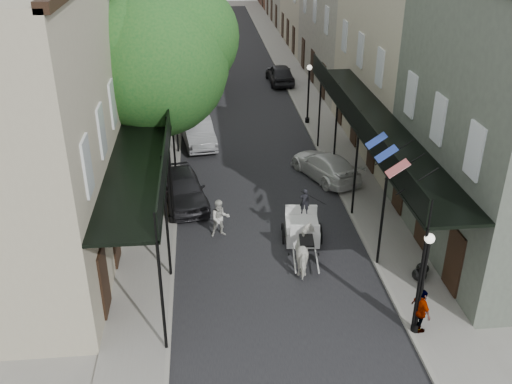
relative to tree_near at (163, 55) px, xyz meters
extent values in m
plane|color=gray|center=(4.20, -10.18, -6.49)|extent=(140.00, 140.00, 0.00)
cube|color=black|center=(4.20, 9.82, -6.48)|extent=(8.00, 90.00, 0.01)
cube|color=gray|center=(-0.80, 9.82, -6.43)|extent=(2.20, 90.00, 0.12)
cube|color=gray|center=(9.20, 9.82, -6.43)|extent=(2.20, 90.00, 0.12)
cube|color=#A79F85|center=(-4.40, 19.82, -1.24)|extent=(5.00, 80.00, 10.50)
cube|color=gray|center=(12.80, 19.82, -1.24)|extent=(5.00, 80.00, 10.50)
cube|color=black|center=(-0.80, -3.18, -2.49)|extent=(2.20, 18.00, 0.12)
cube|color=black|center=(0.25, -3.18, -1.99)|extent=(0.06, 18.00, 1.00)
cylinder|color=black|center=(0.20, -12.18, -4.37)|extent=(0.10, 0.10, 4.00)
cylinder|color=black|center=(0.20, -4.18, -4.37)|extent=(0.10, 0.10, 4.00)
cylinder|color=black|center=(0.20, 3.82, -4.37)|extent=(0.10, 0.10, 4.00)
cube|color=black|center=(9.20, -3.18, -2.49)|extent=(2.20, 18.00, 0.12)
cube|color=black|center=(8.15, -3.18, -1.99)|extent=(0.06, 18.00, 1.00)
cylinder|color=black|center=(8.20, -12.18, -4.37)|extent=(0.10, 0.10, 4.00)
cylinder|color=black|center=(8.20, -4.18, -4.37)|extent=(0.10, 0.10, 4.00)
cylinder|color=black|center=(8.20, 3.82, -4.37)|extent=(0.10, 0.10, 4.00)
cylinder|color=#382619|center=(-0.40, -0.18, -3.57)|extent=(0.44, 0.44, 5.60)
sphere|color=#1A511E|center=(-0.40, -0.18, -0.29)|extent=(6.80, 6.80, 6.80)
sphere|color=#1A511E|center=(0.96, 0.42, 0.71)|extent=(5.10, 5.10, 5.10)
cylinder|color=#382619|center=(-0.40, 13.82, -3.85)|extent=(0.44, 0.44, 5.04)
sphere|color=#1A511E|center=(-0.40, 13.82, -0.91)|extent=(6.00, 6.00, 6.00)
sphere|color=#1A511E|center=(0.80, 14.42, -0.01)|extent=(4.50, 4.50, 4.50)
cylinder|color=black|center=(8.30, -12.18, -6.22)|extent=(0.28, 0.28, 0.30)
cylinder|color=black|center=(8.30, -12.18, -4.67)|extent=(0.12, 0.12, 3.40)
sphere|color=white|center=(8.30, -12.18, -2.82)|extent=(0.32, 0.32, 0.32)
cylinder|color=black|center=(0.10, -4.18, -6.22)|extent=(0.28, 0.28, 0.30)
cylinder|color=black|center=(0.10, -4.18, -4.67)|extent=(0.12, 0.12, 3.40)
sphere|color=white|center=(0.10, -4.18, -2.82)|extent=(0.32, 0.32, 0.32)
cylinder|color=black|center=(8.30, 7.82, -6.22)|extent=(0.28, 0.28, 0.30)
cylinder|color=black|center=(8.30, 7.82, -4.67)|extent=(0.12, 0.12, 3.40)
sphere|color=white|center=(8.30, 7.82, -2.82)|extent=(0.32, 0.32, 0.32)
imported|color=silver|center=(5.38, -8.12, -5.69)|extent=(1.05, 1.97, 1.60)
torus|color=black|center=(4.87, -5.25, -5.89)|extent=(0.21, 1.25, 1.25)
torus|color=black|center=(6.45, -5.40, -5.89)|extent=(0.21, 1.25, 1.25)
torus|color=black|center=(4.93, -6.61, -6.18)|extent=(0.13, 0.65, 0.65)
torus|color=black|center=(6.12, -6.73, -6.18)|extent=(0.13, 0.65, 0.65)
cube|color=white|center=(5.64, -5.52, -5.47)|extent=(1.52, 1.87, 0.68)
cube|color=white|center=(5.54, -6.53, -4.99)|extent=(1.21, 0.65, 0.12)
cube|color=white|center=(5.51, -6.77, -4.70)|extent=(1.17, 0.21, 0.48)
imported|color=black|center=(5.54, -6.53, -4.39)|extent=(0.42, 0.30, 1.09)
imported|color=beige|center=(2.20, -5.35, -5.65)|extent=(0.91, 0.76, 1.68)
imported|color=gray|center=(0.00, 8.36, -5.46)|extent=(1.24, 0.80, 1.81)
imported|color=gray|center=(8.40, -12.18, -5.57)|extent=(0.62, 1.01, 1.60)
imported|color=black|center=(0.60, -2.19, -5.71)|extent=(2.70, 4.86, 1.56)
imported|color=gray|center=(1.33, 5.19, -5.72)|extent=(2.26, 4.83, 1.53)
imported|color=black|center=(1.60, 14.18, -5.83)|extent=(2.60, 4.93, 1.32)
imported|color=silver|center=(7.80, -0.10, -5.82)|extent=(3.44, 4.96, 1.33)
imported|color=black|center=(7.80, 17.13, -5.72)|extent=(1.95, 4.55, 1.53)
ellipsoid|color=black|center=(9.41, -9.45, -6.13)|extent=(0.55, 0.55, 0.47)
ellipsoid|color=black|center=(9.71, -9.00, -6.18)|extent=(0.48, 0.48, 0.38)
camera|label=1|loc=(1.67, -26.23, 6.20)|focal=40.00mm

